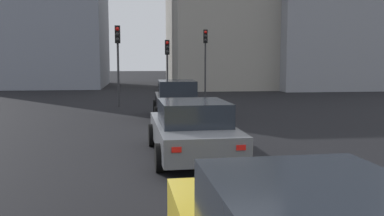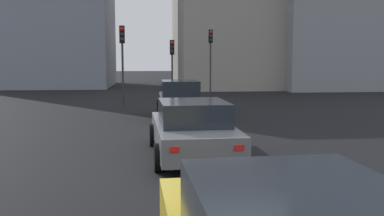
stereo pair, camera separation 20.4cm
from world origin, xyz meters
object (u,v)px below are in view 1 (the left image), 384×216
Objects in this scene: car_grey_second at (192,129)px; traffic_light_near_right at (167,57)px; traffic_light_near_left at (205,49)px; traffic_light_far_left at (118,49)px; car_black_lead at (177,100)px.

car_grey_second is 15.56m from traffic_light_near_right.
traffic_light_far_left is (-6.21, 5.53, -0.18)m from traffic_light_near_left.
car_black_lead is at bearing -10.78° from traffic_light_near_left.
traffic_light_near_left reaches higher than traffic_light_near_right.
traffic_light_near_right is (15.44, -0.33, 1.94)m from car_grey_second.
traffic_light_near_left is at bearing -14.60° from car_black_lead.
car_grey_second is at bearing -0.01° from traffic_light_near_right.
car_black_lead is 0.94× the size of car_grey_second.
car_black_lead is at bearing 0.33° from traffic_light_near_right.
traffic_light_near_right is at bearing -44.62° from traffic_light_near_left.
traffic_light_near_left is (17.83, -3.07, 2.49)m from car_grey_second.
traffic_light_near_left reaches higher than traffic_light_far_left.
traffic_light_near_left reaches higher than car_grey_second.
traffic_light_near_right is at bearing 140.83° from traffic_light_far_left.
traffic_light_near_left is at bearing -11.76° from car_grey_second.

